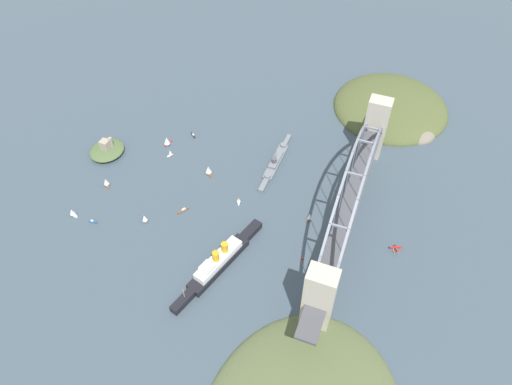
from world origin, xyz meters
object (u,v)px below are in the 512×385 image
Objects in this scene: small_boat_0 at (193,135)px; seaplane_taxiing_near_bridge at (396,249)px; fort_island_mid_harbor at (107,150)px; small_boat_2 at (183,210)px; small_boat_8 at (167,141)px; small_boat_3 at (309,217)px; small_boat_6 at (145,218)px; small_boat_1 at (72,212)px; channel_marker_buoy at (302,259)px; harbor_arch_bridge at (352,198)px; small_boat_10 at (239,200)px; small_boat_5 at (93,222)px; small_boat_4 at (170,153)px; small_boat_7 at (208,170)px; small_boat_9 at (106,182)px; naval_cruiser at (276,162)px; ocean_liner at (219,262)px.

seaplane_taxiing_near_bridge is at bearing -107.67° from small_boat_0.
small_boat_2 is (-39.42, -100.96, -3.20)m from fort_island_mid_harbor.
small_boat_8 is (-20.74, 17.67, 3.89)m from small_boat_0.
small_boat_6 is at bearing 111.78° from small_boat_3.
channel_marker_buoy is at bearing -82.28° from small_boat_1.
harbor_arch_bridge is 97.70m from small_boat_10.
small_boat_0 is 132.82m from small_boat_5.
small_boat_4 is 0.79× the size of small_boat_7.
small_boat_3 is 180.86m from small_boat_5.
small_boat_9 is (-54.89, 34.98, 0.51)m from small_boat_4.
small_boat_4 is 1.20× the size of small_boat_10.
small_boat_1 is 199.37m from small_boat_3.
small_boat_8 is 182.12m from channel_marker_buoy.
small_boat_7 is (13.76, 131.90, -28.02)m from harbor_arch_bridge.
small_boat_0 is at bearing 72.33° from seaplane_taxiing_near_bridge.
small_boat_2 is 32.72m from small_boat_6.
harbor_arch_bridge is 28.54× the size of small_boat_9.
small_boat_4 reaches higher than small_boat_5.
small_boat_8 reaches higher than small_boat_10.
harbor_arch_bridge is 231.50m from small_boat_1.
small_boat_3 is (67.04, -187.76, -0.18)m from small_boat_1.
small_boat_6 reaches higher than small_boat_0.
small_boat_1 is (-61.46, 260.66, 1.88)m from seaplane_taxiing_near_bridge.
small_boat_2 is at bearing -158.70° from small_boat_0.
small_boat_1 is (-120.26, 139.00, 1.03)m from naval_cruiser.
fort_island_mid_harbor is at bearing 76.46° from channel_marker_buoy.
small_boat_0 is 1.17× the size of small_boat_10.
small_boat_4 is 0.73× the size of small_boat_8.
small_boat_3 is 0.92× the size of small_boat_6.
small_boat_9 is at bearing 147.49° from small_boat_4.
ocean_liner is 13.03× the size of small_boat_0.
small_boat_7 is 3.59× the size of channel_marker_buoy.
small_boat_4 is (-33.72, 7.20, 2.76)m from small_boat_0.
channel_marker_buoy is at bearing -95.86° from small_boat_2.
small_boat_8 is at bearing -5.95° from small_boat_5.
fort_island_mid_harbor is 108.43m from small_boat_2.
small_boat_9 reaches higher than small_boat_4.
fort_island_mid_harbor reaches higher than small_boat_6.
small_boat_4 is 0.95× the size of small_boat_6.
small_boat_6 is at bearing 102.76° from seaplane_taxiing_near_bridge.
small_boat_6 is 96.41m from small_boat_8.
small_boat_8 is (41.06, 156.29, 1.22)m from small_boat_3.
seaplane_taxiing_near_bridge is at bearing -82.26° from small_boat_2.
naval_cruiser reaches higher than small_boat_6.
fort_island_mid_harbor is 5.34× the size of small_boat_10.
small_boat_4 is at bearing 167.95° from small_boat_0.
small_boat_3 is 0.87× the size of small_boat_9.
small_boat_5 is at bearing 121.40° from small_boat_10.
small_boat_8 is at bearing 63.31° from channel_marker_buoy.
small_boat_10 is 2.35× the size of channel_marker_buoy.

